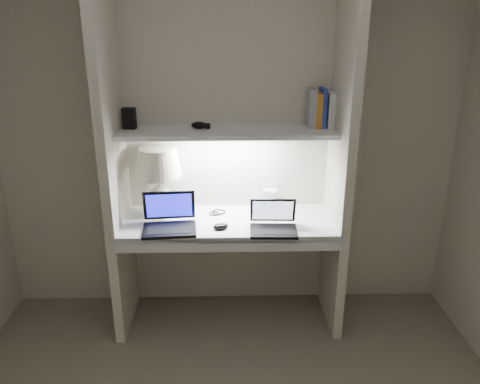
{
  "coord_description": "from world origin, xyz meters",
  "views": [
    {
      "loc": [
        0.0,
        -1.67,
        2.03
      ],
      "look_at": [
        0.07,
        1.05,
        1.03
      ],
      "focal_mm": 35.0,
      "sensor_mm": 36.0,
      "label": 1
    }
  ],
  "objects_px": {
    "speaker": "(270,199)",
    "laptop_netbook": "(273,223)",
    "table_lamp": "(158,170)",
    "laptop_main": "(169,220)",
    "book_row": "(325,109)"
  },
  "relations": [
    {
      "from": "speaker",
      "to": "laptop_netbook",
      "type": "bearing_deg",
      "value": -87.85
    },
    {
      "from": "table_lamp",
      "to": "laptop_main",
      "type": "height_order",
      "value": "table_lamp"
    },
    {
      "from": "book_row",
      "to": "laptop_main",
      "type": "bearing_deg",
      "value": -163.72
    },
    {
      "from": "laptop_main",
      "to": "speaker",
      "type": "height_order",
      "value": "laptop_main"
    },
    {
      "from": "laptop_main",
      "to": "table_lamp",
      "type": "bearing_deg",
      "value": 105.52
    },
    {
      "from": "table_lamp",
      "to": "speaker",
      "type": "bearing_deg",
      "value": 7.51
    },
    {
      "from": "table_lamp",
      "to": "laptop_main",
      "type": "bearing_deg",
      "value": -69.37
    },
    {
      "from": "speaker",
      "to": "book_row",
      "type": "bearing_deg",
      "value": -1.32
    },
    {
      "from": "laptop_main",
      "to": "laptop_netbook",
      "type": "xyz_separation_m",
      "value": [
        0.67,
        -0.05,
        -0.01
      ]
    },
    {
      "from": "laptop_main",
      "to": "laptop_netbook",
      "type": "bearing_deg",
      "value": -9.08
    },
    {
      "from": "table_lamp",
      "to": "laptop_netbook",
      "type": "relative_size",
      "value": 1.55
    },
    {
      "from": "laptop_netbook",
      "to": "speaker",
      "type": "xyz_separation_m",
      "value": [
        0.01,
        0.38,
        0.03
      ]
    },
    {
      "from": "table_lamp",
      "to": "book_row",
      "type": "xyz_separation_m",
      "value": [
        1.11,
        0.07,
        0.4
      ]
    },
    {
      "from": "table_lamp",
      "to": "laptop_main",
      "type": "distance_m",
      "value": 0.36
    },
    {
      "from": "table_lamp",
      "to": "laptop_netbook",
      "type": "xyz_separation_m",
      "value": [
        0.75,
        -0.27,
        -0.27
      ]
    }
  ]
}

